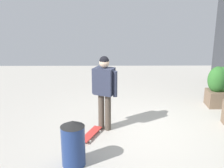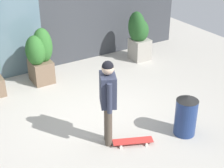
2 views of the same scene
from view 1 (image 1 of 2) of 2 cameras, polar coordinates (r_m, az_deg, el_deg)
name	(u,v)px [view 1 (image 1 of 2)]	position (r m, az deg, el deg)	size (l,w,h in m)	color
ground_plane	(145,133)	(6.47, 6.36, -9.28)	(12.00, 12.00, 0.00)	#B2ADA3
skateboarder	(104,86)	(6.22, -1.47, -0.40)	(0.40, 0.54, 1.63)	#4C4238
skateboard	(91,134)	(6.25, -4.09, -9.55)	(0.75, 0.45, 0.08)	red
planter_box_mid	(219,85)	(8.15, 19.94, -0.19)	(0.50, 0.63, 1.07)	brown
trash_bin	(73,143)	(5.20, -7.49, -11.17)	(0.42, 0.42, 0.83)	navy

